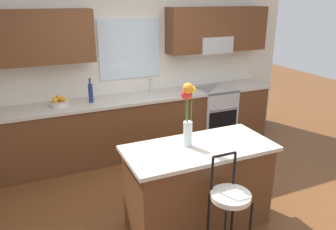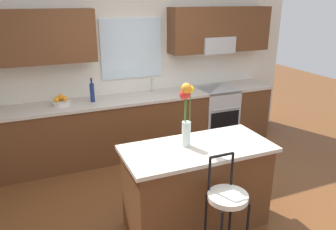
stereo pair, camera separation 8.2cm
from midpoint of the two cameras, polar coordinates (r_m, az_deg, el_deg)
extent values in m
plane|color=brown|center=(4.03, 3.80, -16.01)|extent=(14.00, 14.00, 0.00)
cube|color=silver|center=(5.29, -5.91, 8.66)|extent=(5.60, 0.12, 2.70)
cube|color=brown|center=(4.77, -22.42, 12.22)|extent=(1.72, 0.34, 0.70)
cube|color=brown|center=(5.61, 9.31, 14.28)|extent=(1.72, 0.34, 0.70)
cube|color=silver|center=(5.19, -5.78, 11.24)|extent=(0.97, 0.03, 0.90)
cube|color=#B7BABC|center=(5.56, 8.50, 11.89)|extent=(0.56, 0.36, 0.26)
cube|color=brown|center=(5.22, -4.40, -1.89)|extent=(4.50, 0.60, 0.88)
cube|color=beige|center=(5.07, -4.53, 2.96)|extent=(4.56, 0.64, 0.04)
cube|color=#B7BABC|center=(5.17, -1.70, 2.76)|extent=(0.54, 0.38, 0.11)
cylinder|color=#B7BABC|center=(5.26, -2.35, 5.11)|extent=(0.02, 0.02, 0.22)
cylinder|color=#B7BABC|center=(5.18, -2.13, 6.13)|extent=(0.02, 0.12, 0.02)
cube|color=#B7BABC|center=(5.73, 8.54, 0.15)|extent=(0.60, 0.60, 0.92)
cube|color=black|center=(5.51, 10.07, -1.38)|extent=(0.52, 0.02, 0.40)
cylinder|color=#B7BABC|center=(5.40, 10.43, 1.08)|extent=(0.50, 0.02, 0.02)
cube|color=brown|center=(3.61, 5.59, -12.37)|extent=(1.45, 0.64, 0.88)
cube|color=beige|center=(3.39, 5.85, -5.75)|extent=(1.53, 0.72, 0.04)
cylinder|color=black|center=(3.30, 7.18, -18.24)|extent=(0.02, 0.02, 0.66)
cylinder|color=black|center=(3.42, 11.30, -16.96)|extent=(0.02, 0.02, 0.66)
cylinder|color=silver|center=(3.06, 11.01, -13.64)|extent=(0.36, 0.36, 0.05)
cylinder|color=black|center=(3.01, 7.92, -9.98)|extent=(0.02, 0.02, 0.32)
cylinder|color=black|center=(3.12, 11.68, -9.04)|extent=(0.02, 0.02, 0.32)
cylinder|color=black|center=(2.99, 10.01, -6.82)|extent=(0.23, 0.02, 0.02)
cylinder|color=silver|center=(3.34, 3.84, -3.27)|extent=(0.09, 0.09, 0.26)
cylinder|color=#3D722D|center=(3.29, 4.47, 0.11)|extent=(0.01, 0.01, 0.51)
sphere|color=yellow|center=(3.21, 4.59, 4.40)|extent=(0.08, 0.08, 0.08)
cylinder|color=#3D722D|center=(3.29, 3.57, -0.31)|extent=(0.01, 0.01, 0.46)
sphere|color=red|center=(3.21, 3.66, 3.55)|extent=(0.11, 0.11, 0.11)
cylinder|color=#3D722D|center=(3.23, 3.81, 0.03)|extent=(0.01, 0.01, 0.53)
sphere|color=orange|center=(3.15, 3.92, 4.59)|extent=(0.10, 0.10, 0.10)
cylinder|color=silver|center=(4.84, -17.38, 1.92)|extent=(0.24, 0.24, 0.06)
sphere|color=orange|center=(4.82, -16.82, 2.74)|extent=(0.07, 0.07, 0.07)
sphere|color=orange|center=(4.87, -17.53, 2.82)|extent=(0.07, 0.07, 0.07)
sphere|color=orange|center=(4.82, -18.10, 2.57)|extent=(0.08, 0.08, 0.08)
sphere|color=orange|center=(4.81, -17.50, 3.00)|extent=(0.08, 0.08, 0.08)
cylinder|color=navy|center=(4.86, -12.39, 3.73)|extent=(0.06, 0.06, 0.27)
cylinder|color=navy|center=(4.82, -12.54, 5.66)|extent=(0.03, 0.03, 0.07)
cylinder|color=black|center=(4.81, -12.57, 6.12)|extent=(0.03, 0.03, 0.02)
camera|label=1|loc=(0.04, -89.41, 0.21)|focal=35.54mm
camera|label=2|loc=(0.04, 90.59, -0.21)|focal=35.54mm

